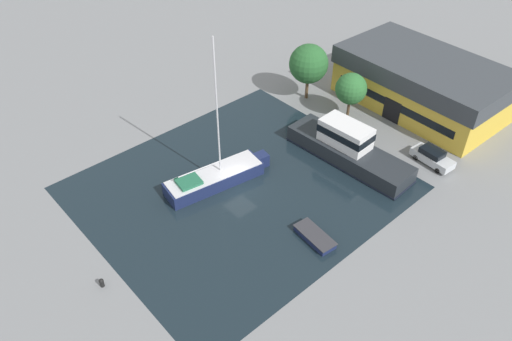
{
  "coord_description": "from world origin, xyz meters",
  "views": [
    {
      "loc": [
        28.31,
        -23.25,
        32.22
      ],
      "look_at": [
        0.0,
        2.14,
        1.0
      ],
      "focal_mm": 35.0,
      "sensor_mm": 36.0,
      "label": 1
    }
  ],
  "objects_px": {
    "parked_car": "(432,157)",
    "motor_cruiser": "(348,148)",
    "small_dinghy": "(315,237)",
    "quay_tree_near_building": "(351,89)",
    "quay_tree_by_water": "(309,64)",
    "sailboat_moored": "(216,177)",
    "warehouse_building": "(422,83)"
  },
  "relations": [
    {
      "from": "parked_car",
      "to": "motor_cruiser",
      "type": "distance_m",
      "value": 8.74
    },
    {
      "from": "motor_cruiser",
      "to": "small_dinghy",
      "type": "distance_m",
      "value": 12.21
    },
    {
      "from": "quay_tree_near_building",
      "to": "quay_tree_by_water",
      "type": "distance_m",
      "value": 6.27
    },
    {
      "from": "motor_cruiser",
      "to": "parked_car",
      "type": "bearing_deg",
      "value": -48.88
    },
    {
      "from": "quay_tree_near_building",
      "to": "sailboat_moored",
      "type": "distance_m",
      "value": 19.14
    },
    {
      "from": "warehouse_building",
      "to": "small_dinghy",
      "type": "xyz_separation_m",
      "value": [
        6.73,
        -25.5,
        -2.71
      ]
    },
    {
      "from": "warehouse_building",
      "to": "sailboat_moored",
      "type": "xyz_separation_m",
      "value": [
        -4.86,
        -27.24,
        -2.22
      ]
    },
    {
      "from": "warehouse_building",
      "to": "sailboat_moored",
      "type": "distance_m",
      "value": 27.76
    },
    {
      "from": "quay_tree_near_building",
      "to": "parked_car",
      "type": "bearing_deg",
      "value": -1.68
    },
    {
      "from": "quay_tree_by_water",
      "to": "warehouse_building",
      "type": "bearing_deg",
      "value": 40.91
    },
    {
      "from": "motor_cruiser",
      "to": "quay_tree_by_water",
      "type": "bearing_deg",
      "value": 60.14
    },
    {
      "from": "warehouse_building",
      "to": "sailboat_moored",
      "type": "relative_size",
      "value": 1.29
    },
    {
      "from": "motor_cruiser",
      "to": "sailboat_moored",
      "type": "bearing_deg",
      "value": 151.75
    },
    {
      "from": "warehouse_building",
      "to": "sailboat_moored",
      "type": "bearing_deg",
      "value": -98.29
    },
    {
      "from": "sailboat_moored",
      "to": "quay_tree_by_water",
      "type": "bearing_deg",
      "value": 114.96
    },
    {
      "from": "motor_cruiser",
      "to": "small_dinghy",
      "type": "bearing_deg",
      "value": -155.36
    },
    {
      "from": "quay_tree_near_building",
      "to": "motor_cruiser",
      "type": "bearing_deg",
      "value": -50.86
    },
    {
      "from": "warehouse_building",
      "to": "small_dinghy",
      "type": "height_order",
      "value": "warehouse_building"
    },
    {
      "from": "sailboat_moored",
      "to": "motor_cruiser",
      "type": "bearing_deg",
      "value": 73.12
    },
    {
      "from": "sailboat_moored",
      "to": "quay_tree_near_building",
      "type": "bearing_deg",
      "value": 96.21
    },
    {
      "from": "quay_tree_near_building",
      "to": "motor_cruiser",
      "type": "xyz_separation_m",
      "value": [
        5.17,
        -6.35,
        -2.22
      ]
    },
    {
      "from": "small_dinghy",
      "to": "motor_cruiser",
      "type": "bearing_deg",
      "value": 33.21
    },
    {
      "from": "motor_cruiser",
      "to": "warehouse_building",
      "type": "bearing_deg",
      "value": 2.06
    },
    {
      "from": "quay_tree_by_water",
      "to": "motor_cruiser",
      "type": "relative_size",
      "value": 0.49
    },
    {
      "from": "parked_car",
      "to": "sailboat_moored",
      "type": "xyz_separation_m",
      "value": [
        -12.35,
        -18.56,
        -0.02
      ]
    },
    {
      "from": "warehouse_building",
      "to": "motor_cruiser",
      "type": "height_order",
      "value": "warehouse_building"
    },
    {
      "from": "quay_tree_by_water",
      "to": "motor_cruiser",
      "type": "xyz_separation_m",
      "value": [
        11.36,
        -5.87,
        -3.11
      ]
    },
    {
      "from": "quay_tree_near_building",
      "to": "small_dinghy",
      "type": "xyz_separation_m",
      "value": [
        10.72,
        -17.16,
        -3.4
      ]
    },
    {
      "from": "quay_tree_near_building",
      "to": "small_dinghy",
      "type": "height_order",
      "value": "quay_tree_near_building"
    },
    {
      "from": "motor_cruiser",
      "to": "small_dinghy",
      "type": "height_order",
      "value": "motor_cruiser"
    },
    {
      "from": "quay_tree_near_building",
      "to": "parked_car",
      "type": "xyz_separation_m",
      "value": [
        11.48,
        -0.34,
        -2.88
      ]
    },
    {
      "from": "warehouse_building",
      "to": "quay_tree_by_water",
      "type": "relative_size",
      "value": 2.82
    }
  ]
}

